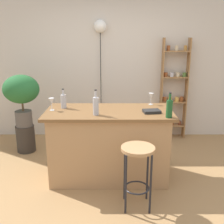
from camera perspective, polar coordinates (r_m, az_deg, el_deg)
The scene contains 14 objects.
ground at distance 3.56m, azimuth -0.81°, elevation -15.83°, with size 12.00×12.00×0.00m, color #A37A4C.
back_wall at distance 5.00m, azimuth -0.63°, elevation 10.55°, with size 6.40×0.10×2.80m, color beige.
kitchen_counter at distance 3.61m, azimuth -0.79°, elevation -6.87°, with size 1.65×0.77×0.94m.
bar_stool at distance 2.97m, azimuth 5.36°, elevation -10.68°, with size 0.37×0.37×0.73m.
spice_shelf at distance 5.04m, azimuth 12.99°, elevation 4.77°, with size 0.48×0.18×1.85m.
plant_stool at distance 4.70m, azimuth -18.14°, elevation -5.42°, with size 0.30×0.30×0.45m, color #2D2823.
potted_plant at distance 4.48m, azimuth -19.00°, elevation 3.91°, with size 0.57×0.52×0.85m.
bottle_sauce_amber at distance 3.21m, azimuth 12.03°, elevation 0.84°, with size 0.08×0.08×0.30m.
bottle_olive_oil at distance 3.24m, azimuth -3.64°, elevation 1.40°, with size 0.07×0.07×0.32m.
bottle_wine_red at distance 3.61m, azimuth -10.50°, elevation 2.36°, with size 0.07×0.07×0.26m.
wine_glass_left at distance 3.77m, azimuth 8.21°, elevation 3.34°, with size 0.07×0.07×0.16m.
wine_glass_center at distance 3.52m, azimuth -12.99°, elevation 2.18°, with size 0.07×0.07×0.16m.
cookbook at distance 3.39m, azimuth 8.34°, elevation 0.16°, with size 0.21×0.15×0.04m, color black.
pendant_globe_light at distance 4.87m, azimuth -2.71°, elevation 17.62°, with size 0.23×0.23×2.15m.
Camera 1 is at (0.04, -3.02, 1.88)m, focal length 42.64 mm.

